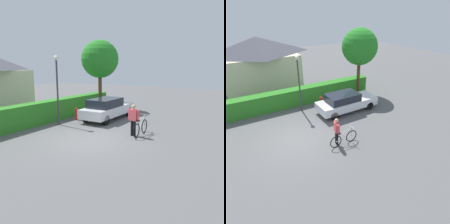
% 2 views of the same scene
% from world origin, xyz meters
% --- Properties ---
extents(ground_plane, '(60.00, 60.00, 0.00)m').
position_xyz_m(ground_plane, '(0.00, 0.00, 0.00)').
color(ground_plane, '#595959').
extents(hedge_row, '(16.32, 0.90, 1.31)m').
position_xyz_m(hedge_row, '(0.00, 4.69, 0.66)').
color(hedge_row, '#2D7E23').
rests_on(hedge_row, ground).
extents(house_distant, '(6.76, 4.56, 4.70)m').
position_xyz_m(house_distant, '(0.14, 9.64, 2.40)').
color(house_distant, beige).
rests_on(house_distant, ground).
extents(parked_car_near, '(4.53, 1.72, 1.41)m').
position_xyz_m(parked_car_near, '(4.35, 1.73, 0.74)').
color(parked_car_near, silver).
rests_on(parked_car_near, ground).
extents(bicycle, '(1.77, 0.50, 1.00)m').
position_xyz_m(bicycle, '(2.03, -1.68, 0.40)').
color(bicycle, black).
rests_on(bicycle, ground).
extents(person_rider, '(0.29, 0.64, 1.61)m').
position_xyz_m(person_rider, '(1.72, -1.42, 0.94)').
color(person_rider, black).
rests_on(person_rider, ground).
extents(street_lamp, '(0.28, 0.28, 4.06)m').
position_xyz_m(street_lamp, '(1.52, 3.42, 2.64)').
color(street_lamp, '#38383D').
rests_on(street_lamp, ground).
extents(tree_kerbside, '(2.96, 2.96, 5.51)m').
position_xyz_m(tree_kerbside, '(7.25, 4.24, 4.00)').
color(tree_kerbside, brown).
rests_on(tree_kerbside, ground).
extents(fire_hydrant, '(0.20, 0.20, 0.81)m').
position_xyz_m(fire_hydrant, '(3.14, 3.37, 0.41)').
color(fire_hydrant, red).
rests_on(fire_hydrant, ground).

